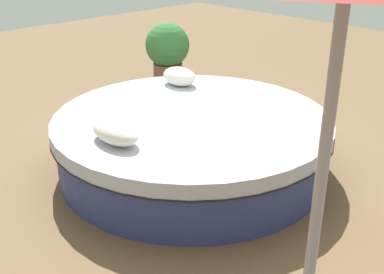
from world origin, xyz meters
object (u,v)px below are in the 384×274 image
Objects in this scene: planter at (168,53)px; throw_pillow_0 at (179,76)px; round_bed at (192,142)px; throw_pillow_1 at (115,132)px.

throw_pillow_0 is at bearing -35.97° from planter.
throw_pillow_0 is 1.52m from planter.
round_bed is at bearing -35.31° from throw_pillow_0.
planter is at bearing 144.29° from round_bed.
planter is (-2.03, 2.37, -0.09)m from throw_pillow_1.
throw_pillow_0 is 0.82× the size of throw_pillow_1.
round_bed is 2.52m from planter.
throw_pillow_0 is at bearing 118.42° from throw_pillow_1.
throw_pillow_1 is at bearing -49.46° from planter.
planter is at bearing 144.03° from throw_pillow_0.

